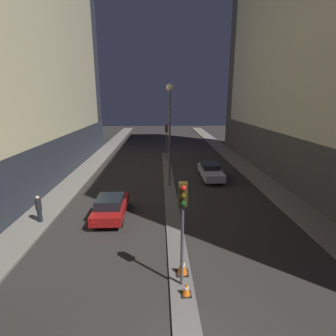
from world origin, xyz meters
name	(u,v)px	position (x,y,z in m)	size (l,w,h in m)	color
building_left	(10,40)	(-12.49, 17.67, 11.68)	(6.01, 35.33, 23.35)	#2D333D
building_right	(323,26)	(12.49, 17.67, 12.90)	(6.01, 35.33, 25.78)	#4C4742
median_strip	(170,188)	(0.00, 15.17, 0.05)	(0.95, 28.34, 0.10)	#66605B
traffic_light_near	(183,212)	(0.00, 3.60, 3.23)	(0.32, 0.42, 4.25)	#4C4C51
traffic_light_mid	(166,134)	(0.00, 24.89, 3.23)	(0.32, 0.42, 4.25)	#4C4C51
street_lamp	(170,117)	(0.00, 15.74, 5.81)	(0.54, 0.54, 8.26)	#4C4C51
traffic_cone_near	(186,289)	(0.12, 3.02, 0.36)	(0.39, 0.39, 0.53)	black
traffic_cone_far	(182,266)	(0.08, 4.27, 0.46)	(0.53, 0.53, 0.72)	black
car_left_lane	(111,207)	(-3.90, 10.01, 0.73)	(1.79, 4.21, 1.44)	maroon
car_right_lane	(211,171)	(3.90, 17.94, 0.74)	(1.74, 4.72, 1.42)	#B2B2B7
pedestrian_on_left_sidewalk	(39,208)	(-7.98, 9.31, 0.99)	(0.35, 0.35, 1.63)	black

